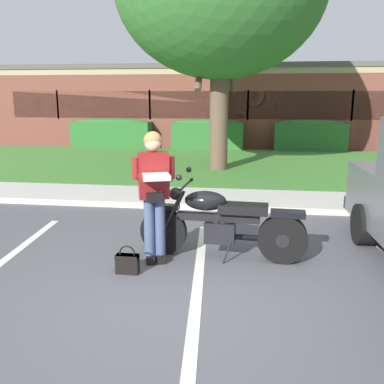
{
  "coord_description": "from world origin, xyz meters",
  "views": [
    {
      "loc": [
        0.69,
        -4.37,
        2.13
      ],
      "look_at": [
        -0.11,
        1.27,
        0.85
      ],
      "focal_mm": 40.06,
      "sensor_mm": 36.0,
      "label": 1
    }
  ],
  "objects": [
    {
      "name": "stall_stripe_1",
      "position": [
        0.11,
        0.2,
        0.0
      ],
      "size": [
        0.49,
        4.39,
        0.01
      ],
      "primitive_type": "cube",
      "rotation": [
        0.0,
        0.0,
        0.08
      ],
      "color": "silver",
      "rests_on": "ground"
    },
    {
      "name": "rider_person",
      "position": [
        -0.53,
        0.8,
        1.01
      ],
      "size": [
        0.55,
        0.65,
        1.7
      ],
      "color": "black",
      "rests_on": "ground"
    },
    {
      "name": "ground_plane",
      "position": [
        0.0,
        0.0,
        0.0
      ],
      "size": [
        140.0,
        140.0,
        0.0
      ],
      "primitive_type": "plane",
      "color": "#4C4C51"
    },
    {
      "name": "hedge_center_left",
      "position": [
        -1.1,
        12.81,
        0.65
      ],
      "size": [
        2.83,
        0.9,
        1.24
      ],
      "color": "#286028",
      "rests_on": "ground"
    },
    {
      "name": "brick_building",
      "position": [
        0.46,
        18.76,
        1.72
      ],
      "size": [
        23.86,
        11.27,
        3.43
      ],
      "color": "brown",
      "rests_on": "ground"
    },
    {
      "name": "curb_strip",
      "position": [
        0.0,
        3.53,
        0.06
      ],
      "size": [
        60.0,
        0.2,
        0.12
      ],
      "primitive_type": "cube",
      "color": "#B7B2A8",
      "rests_on": "ground"
    },
    {
      "name": "handbag",
      "position": [
        -0.78,
        0.39,
        0.14
      ],
      "size": [
        0.28,
        0.13,
        0.36
      ],
      "color": "black",
      "rests_on": "ground"
    },
    {
      "name": "motorcycle",
      "position": [
        0.41,
        1.07,
        0.48
      ],
      "size": [
        2.24,
        0.82,
        1.18
      ],
      "color": "black",
      "rests_on": "ground"
    },
    {
      "name": "concrete_walk",
      "position": [
        0.0,
        4.38,
        0.04
      ],
      "size": [
        60.0,
        1.5,
        0.08
      ],
      "primitive_type": "cube",
      "color": "#B7B2A8",
      "rests_on": "ground"
    },
    {
      "name": "grass_lawn",
      "position": [
        0.0,
        8.9,
        0.03
      ],
      "size": [
        60.0,
        7.54,
        0.06
      ],
      "primitive_type": "cube",
      "color": "#3D752D",
      "rests_on": "ground"
    },
    {
      "name": "hedge_center_right",
      "position": [
        2.89,
        12.81,
        0.65
      ],
      "size": [
        2.73,
        0.9,
        1.24
      ],
      "color": "#286028",
      "rests_on": "ground"
    },
    {
      "name": "hedge_left",
      "position": [
        -5.1,
        12.81,
        0.65
      ],
      "size": [
        3.27,
        0.9,
        1.24
      ],
      "color": "#286028",
      "rests_on": "ground"
    }
  ]
}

